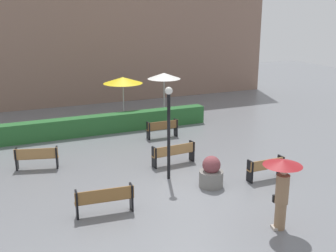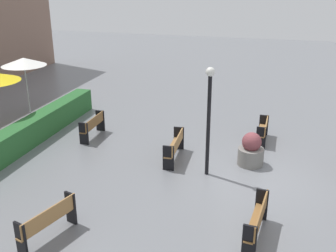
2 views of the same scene
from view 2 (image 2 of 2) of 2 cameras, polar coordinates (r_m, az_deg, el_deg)
ground_plane at (r=13.08m, az=12.14°, el=-7.25°), size 60.00×60.00×0.00m
bench_mid_center at (r=13.84m, az=1.01°, el=-2.79°), size 1.89×0.47×0.86m
bench_far_left at (r=10.26m, az=-16.68°, el=-12.74°), size 1.69×0.75×0.88m
bench_near_left at (r=10.12m, az=12.65°, el=-12.80°), size 1.83×0.49×0.88m
bench_near_right at (r=15.75m, az=13.43°, el=-0.46°), size 1.50×0.38×0.83m
bench_back_row at (r=15.96m, az=-10.62°, el=0.15°), size 1.62×0.37×0.87m
planter_pot at (r=13.73m, az=11.74°, el=-3.49°), size 0.87×0.87×1.15m
lamp_post at (r=12.25m, az=5.86°, el=2.28°), size 0.28×0.28×3.50m
patio_umbrella_white at (r=19.14m, az=-19.86°, el=8.59°), size 1.97×1.97×2.58m
hedge_strip at (r=15.01m, az=-21.85°, el=-2.58°), size 11.63×0.70×0.95m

